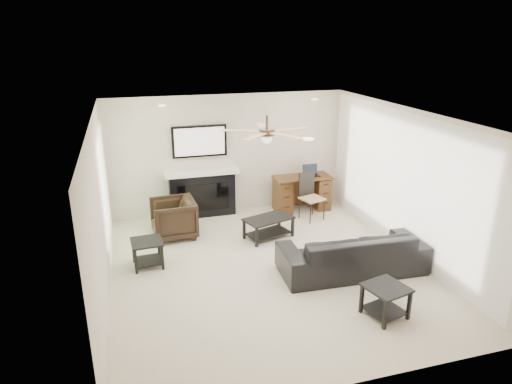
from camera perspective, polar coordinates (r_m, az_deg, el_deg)
The scene contains 10 objects.
room_shell at distance 7.07m, azimuth 2.83°, elevation 3.04°, with size 5.50×5.54×2.52m.
sofa at distance 7.52m, azimuth 11.95°, elevation -7.35°, with size 2.33×0.91×0.68m, color black.
armchair at distance 8.71m, azimuth -10.28°, elevation -3.26°, with size 0.78×0.81×0.73m, color black.
coffee_table at distance 8.59m, azimuth 1.57°, elevation -4.48°, with size 0.90×0.50×0.40m, color black.
end_table_near at distance 6.57m, azimuth 15.84°, elevation -13.01°, with size 0.52×0.52×0.45m, color black.
end_table_left at distance 7.78m, azimuth -13.40°, elevation -7.47°, with size 0.50×0.50×0.45m, color black.
fireplace_unit at distance 9.42m, azimuth -6.81°, elevation 2.46°, with size 1.52×0.34×1.91m, color black.
desk at distance 9.91m, azimuth 5.76°, elevation -0.15°, with size 1.22×0.56×0.76m, color #3C210F.
desk_chair at distance 9.40m, azimuth 7.02°, elevation -0.61°, with size 0.42×0.44×0.97m, color black.
laptop at distance 9.82m, azimuth 6.99°, elevation 2.65°, with size 0.33×0.24×0.23m, color black.
Camera 1 is at (-2.03, -6.34, 3.65)m, focal length 32.00 mm.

